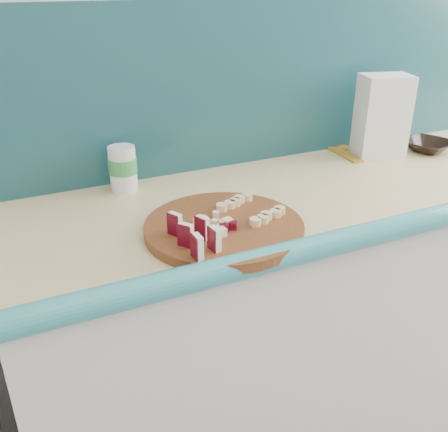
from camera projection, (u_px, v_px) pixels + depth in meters
name	position (u px, v px, depth m)	size (l,w,h in m)	color
kitchen_counter	(357.00, 298.00, 1.74)	(2.20, 0.63, 0.91)	silver
backsplash	(326.00, 78.00, 1.66)	(2.20, 0.02, 0.50)	teal
cutting_board	(224.00, 228.00, 1.20)	(0.38, 0.38, 0.02)	#4C2A10
apple_wedges	(195.00, 234.00, 1.09)	(0.08, 0.16, 0.05)	#FBEEC9
apple_chunks	(216.00, 223.00, 1.17)	(0.06, 0.06, 0.02)	beige
banana_slices	(251.00, 209.00, 1.25)	(0.15, 0.17, 0.02)	#DAC085
brown_bowl	(428.00, 146.00, 1.75)	(0.16, 0.16, 0.04)	black
flour_bag	(382.00, 116.00, 1.66)	(0.16, 0.11, 0.27)	white
canister	(123.00, 168.00, 1.41)	(0.08, 0.08, 0.13)	silver
banana_peel	(358.00, 151.00, 1.74)	(0.24, 0.20, 0.01)	gold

